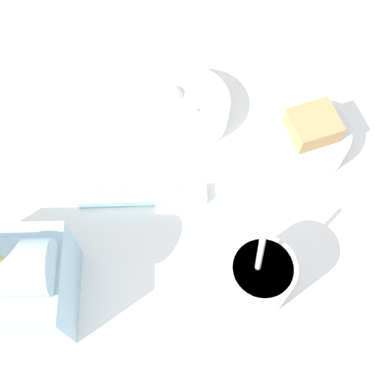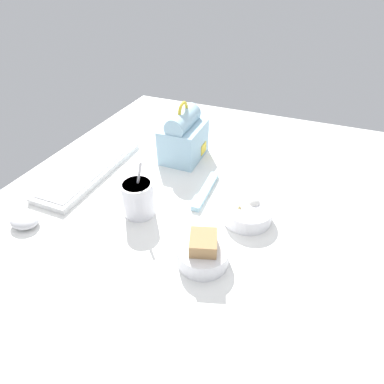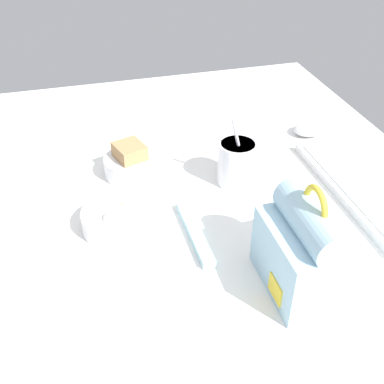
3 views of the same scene
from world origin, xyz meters
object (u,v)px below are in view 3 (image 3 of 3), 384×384
computer_mouse (309,129)px  chopstick_case (195,233)px  bento_bowl_sandwich (131,163)px  bento_bowl_snacks (117,219)px  soup_cup (237,162)px  lunch_bag (307,250)px  keyboard (364,189)px

computer_mouse → chopstick_case: computer_mouse is taller
bento_bowl_sandwich → bento_bowl_snacks: size_ratio=0.89×
soup_cup → bento_bowl_sandwich: 23.32cm
soup_cup → computer_mouse: bearing=121.5°
bento_bowl_sandwich → bento_bowl_snacks: bento_bowl_sandwich is taller
lunch_bag → soup_cup: lunch_bag is taller
keyboard → bento_bowl_snacks: (-2.28, -51.58, 1.22)cm
keyboard → lunch_bag: lunch_bag is taller
lunch_bag → bento_bowl_snacks: size_ratio=1.51×
computer_mouse → soup_cup: bearing=-58.5°
lunch_bag → soup_cup: size_ratio=1.22×
keyboard → lunch_bag: 31.94cm
computer_mouse → bento_bowl_snacks: bearing=-65.2°
keyboard → lunch_bag: size_ratio=2.00×
keyboard → bento_bowl_sandwich: size_ratio=3.38×
lunch_bag → computer_mouse: (-46.30, 24.24, -6.10)cm
bento_bowl_snacks → chopstick_case: 15.05cm
soup_cup → lunch_bag: bearing=1.1°
lunch_bag → chopstick_case: 22.45cm
lunch_bag → bento_bowl_snacks: bearing=-129.0°
soup_cup → bento_bowl_sandwich: bearing=-112.9°
soup_cup → bento_bowl_snacks: (8.77, -27.05, -2.85)cm
bento_bowl_sandwich → soup_cup: bearing=67.1°
lunch_bag → keyboard: bearing=129.9°
keyboard → chopstick_case: size_ratio=2.19×
computer_mouse → chopstick_case: 48.63cm
bento_bowl_snacks → chopstick_case: size_ratio=0.72×
bento_bowl_sandwich → computer_mouse: (-6.18, 46.21, -1.27)cm
keyboard → computer_mouse: size_ratio=5.08×
chopstick_case → keyboard: bearing=95.8°
bento_bowl_sandwich → bento_bowl_snacks: bearing=-17.6°
bento_bowl_sandwich → chopstick_case: (23.92, 8.02, -2.03)cm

